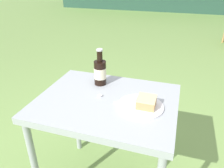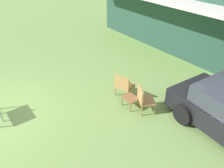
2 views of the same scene
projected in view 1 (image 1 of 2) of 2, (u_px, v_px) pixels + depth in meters
patio_table at (107, 111)px, 1.29m from camera, size 0.80×0.63×0.72m
cake_on_plate at (143, 104)px, 1.17m from camera, size 0.25×0.25×0.07m
cola_bottle_near at (100, 72)px, 1.39m from camera, size 0.08×0.08×0.24m
fork at (128, 103)px, 1.21m from camera, size 0.16×0.05×0.01m
loose_bottle_cap at (100, 96)px, 1.28m from camera, size 0.03×0.03×0.01m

